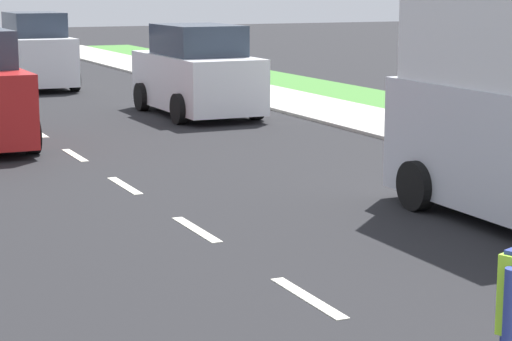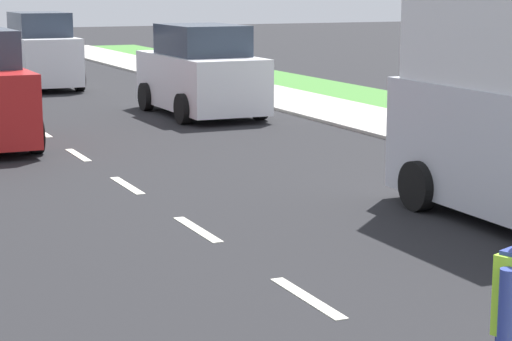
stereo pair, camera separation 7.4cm
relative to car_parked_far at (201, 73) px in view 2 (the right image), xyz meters
name	(u,v)px [view 2 (the right image)]	position (x,y,z in m)	size (l,w,h in m)	color
ground_plane	(12,114)	(-4.04, 2.00, -0.98)	(96.00, 96.00, 0.00)	black
car_parked_far	(201,73)	(0.00, 0.00, 0.00)	(2.06, 4.23, 2.11)	silver
car_outgoing_far	(40,53)	(-2.11, 7.73, 0.05)	(1.92, 4.07, 2.23)	silver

